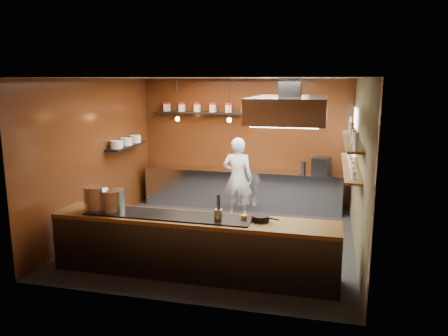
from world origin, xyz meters
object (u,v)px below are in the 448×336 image
(extractor_hood, at_px, (290,109))
(chef, at_px, (238,178))
(stockpot_small, at_px, (113,201))
(espresso_machine, at_px, (321,166))
(stockpot_large, at_px, (96,198))

(extractor_hood, relative_size, chef, 1.13)
(chef, bearing_deg, extractor_hood, 125.22)
(stockpot_small, bearing_deg, extractor_hood, 25.66)
(extractor_hood, distance_m, espresso_machine, 3.00)
(stockpot_large, bearing_deg, stockpot_small, -5.59)
(stockpot_small, xyz_separation_m, espresso_machine, (3.10, 3.84, -0.03))
(stockpot_large, height_order, chef, chef)
(extractor_hood, bearing_deg, espresso_machine, 78.98)
(extractor_hood, relative_size, stockpot_small, 5.46)
(stockpot_large, bearing_deg, chef, 60.13)
(stockpot_large, distance_m, chef, 3.38)
(extractor_hood, bearing_deg, stockpot_small, -154.34)
(espresso_machine, distance_m, chef, 1.95)
(espresso_machine, xyz_separation_m, chef, (-1.73, -0.89, -0.19))
(extractor_hood, xyz_separation_m, stockpot_large, (-2.90, -1.22, -1.38))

